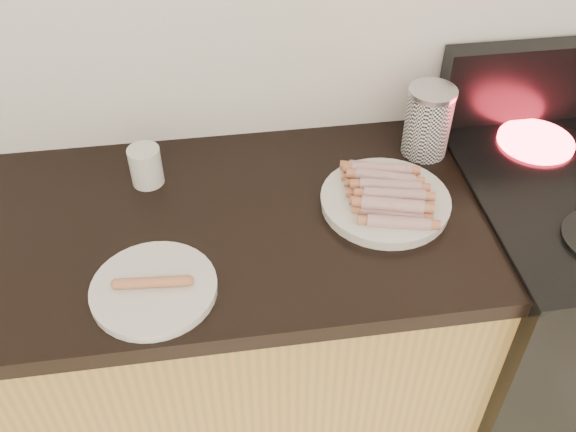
{
  "coord_description": "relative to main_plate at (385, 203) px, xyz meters",
  "views": [
    {
      "loc": [
        -0.16,
        0.69,
        1.82
      ],
      "look_at": [
        -0.03,
        1.62,
        0.96
      ],
      "focal_mm": 40.0,
      "sensor_mm": 36.0,
      "label": 1
    }
  ],
  "objects": [
    {
      "name": "plain_sausages",
      "position": [
        -0.49,
        -0.18,
        0.02
      ],
      "size": [
        0.14,
        0.03,
        0.02
      ],
      "rotation": [
        0.0,
        0.0,
        -0.08
      ],
      "color": "#B37249",
      "rests_on": "side_plate"
    },
    {
      "name": "mug",
      "position": [
        -0.51,
        0.16,
        0.04
      ],
      "size": [
        0.09,
        0.09,
        0.09
      ],
      "primitive_type": "cylinder",
      "rotation": [
        0.0,
        0.0,
        -0.27
      ],
      "color": "white",
      "rests_on": "counter_slab"
    },
    {
      "name": "cabinet_base",
      "position": [
        -0.9,
        0.0,
        -0.48
      ],
      "size": [
        2.2,
        0.59,
        0.86
      ],
      "primitive_type": "cube",
      "color": "#B28037",
      "rests_on": "floor"
    },
    {
      "name": "burner_far_left",
      "position": [
        0.41,
        0.16,
        0.01
      ],
      "size": [
        0.18,
        0.18,
        0.01
      ],
      "primitive_type": "cylinder",
      "color": "#FF1E2D",
      "rests_on": "stove"
    },
    {
      "name": "main_plate",
      "position": [
        0.0,
        0.0,
        0.0
      ],
      "size": [
        0.36,
        0.36,
        0.02
      ],
      "primitive_type": "cylinder",
      "rotation": [
        0.0,
        0.0,
        -0.42
      ],
      "color": "white",
      "rests_on": "counter_slab"
    },
    {
      "name": "side_plate",
      "position": [
        -0.49,
        -0.18,
        -0.0
      ],
      "size": [
        0.28,
        0.28,
        0.02
      ],
      "primitive_type": "cylinder",
      "rotation": [
        0.0,
        0.0,
        -0.2
      ],
      "color": "silver",
      "rests_on": "counter_slab"
    },
    {
      "name": "hotdog_pile",
      "position": [
        -0.0,
        -0.0,
        0.03
      ],
      "size": [
        0.13,
        0.24,
        0.05
      ],
      "rotation": [
        0.0,
        0.0,
        -0.3
      ],
      "color": "maroon",
      "rests_on": "main_plate"
    },
    {
      "name": "canister",
      "position": [
        0.14,
        0.18,
        0.08
      ],
      "size": [
        0.11,
        0.11,
        0.17
      ],
      "rotation": [
        0.0,
        0.0,
        -0.17
      ],
      "color": "silver",
      "rests_on": "counter_slab"
    }
  ]
}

